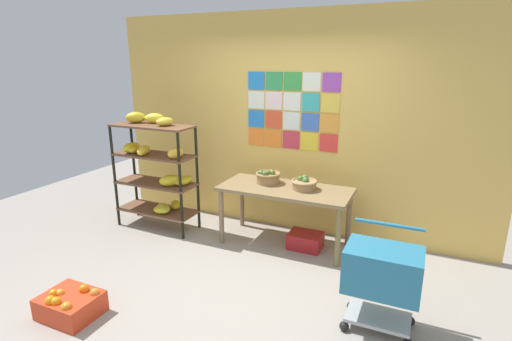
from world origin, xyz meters
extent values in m
plane|color=gray|center=(0.00, 0.00, 0.00)|extent=(9.19, 9.19, 0.00)
cube|color=#E3B854|center=(0.00, 1.63, 1.38)|extent=(5.01, 0.06, 2.77)
cube|color=#227DD2|center=(-0.47, 1.59, 1.93)|extent=(0.22, 0.01, 0.22)
cube|color=#319952|center=(-0.23, 1.59, 1.93)|extent=(0.22, 0.01, 0.22)
cube|color=green|center=(0.02, 1.59, 1.93)|extent=(0.22, 0.01, 0.22)
cube|color=white|center=(0.26, 1.59, 1.93)|extent=(0.22, 0.01, 0.22)
cube|color=purple|center=(0.50, 1.59, 1.93)|extent=(0.22, 0.01, 0.22)
cube|color=white|center=(-0.47, 1.59, 1.69)|extent=(0.22, 0.01, 0.22)
cube|color=#F4D8D6|center=(-0.23, 1.59, 1.69)|extent=(0.22, 0.01, 0.22)
cube|color=white|center=(0.02, 1.59, 1.69)|extent=(0.22, 0.01, 0.22)
cube|color=#35ACAC|center=(0.26, 1.59, 1.69)|extent=(0.22, 0.01, 0.22)
cube|color=yellow|center=(0.50, 1.59, 1.69)|extent=(0.22, 0.01, 0.22)
cube|color=blue|center=(-0.47, 1.59, 1.44)|extent=(0.22, 0.01, 0.22)
cube|color=#DF4D2A|center=(-0.23, 1.59, 1.44)|extent=(0.22, 0.01, 0.22)
cube|color=silver|center=(0.02, 1.59, 1.44)|extent=(0.22, 0.01, 0.22)
cube|color=#3A6BC1|center=(0.26, 1.59, 1.44)|extent=(0.22, 0.01, 0.22)
cube|color=orange|center=(0.50, 1.59, 1.44)|extent=(0.22, 0.01, 0.22)
cube|color=orange|center=(-0.47, 1.59, 1.20)|extent=(0.22, 0.01, 0.22)
cube|color=orange|center=(-0.23, 1.59, 1.20)|extent=(0.22, 0.01, 0.22)
cube|color=#C63546|center=(0.02, 1.59, 1.20)|extent=(0.22, 0.01, 0.22)
cube|color=yellow|center=(0.26, 1.59, 1.20)|extent=(0.22, 0.01, 0.22)
cube|color=#E43933|center=(0.50, 1.59, 1.20)|extent=(0.22, 0.01, 0.22)
cylinder|color=black|center=(-2.14, 0.71, 0.69)|extent=(0.04, 0.04, 1.39)
cylinder|color=black|center=(-1.09, 0.71, 0.69)|extent=(0.04, 0.04, 1.39)
cylinder|color=black|center=(-2.14, 1.09, 0.69)|extent=(0.04, 0.04, 1.39)
cylinder|color=black|center=(-1.09, 1.09, 0.69)|extent=(0.04, 0.04, 1.39)
cube|color=brown|center=(-1.61, 0.90, 0.23)|extent=(1.08, 0.42, 0.03)
ellipsoid|color=yellow|center=(-1.47, 0.84, 0.30)|extent=(0.32, 0.31, 0.11)
ellipsoid|color=yellow|center=(-1.48, 0.80, 0.30)|extent=(0.24, 0.22, 0.10)
ellipsoid|color=yellow|center=(-1.41, 1.02, 0.30)|extent=(0.24, 0.26, 0.11)
cube|color=brown|center=(-1.61, 0.90, 0.61)|extent=(1.08, 0.42, 0.02)
ellipsoid|color=gold|center=(-1.22, 0.94, 0.68)|extent=(0.24, 0.29, 0.11)
ellipsoid|color=yellow|center=(-1.22, 0.99, 0.68)|extent=(0.19, 0.27, 0.11)
ellipsoid|color=yellow|center=(-1.34, 0.85, 0.70)|extent=(0.30, 0.30, 0.15)
cube|color=brown|center=(-1.61, 0.90, 0.99)|extent=(1.08, 0.42, 0.03)
ellipsoid|color=yellow|center=(-1.89, 0.86, 1.06)|extent=(0.22, 0.28, 0.11)
ellipsoid|color=yellow|center=(-1.94, 0.86, 1.07)|extent=(0.19, 0.27, 0.13)
ellipsoid|color=yellow|center=(-1.21, 0.82, 1.08)|extent=(0.19, 0.25, 0.15)
ellipsoid|color=yellow|center=(-1.70, 0.81, 1.07)|extent=(0.21, 0.32, 0.12)
cube|color=brown|center=(-1.61, 0.90, 1.37)|extent=(1.08, 0.42, 0.02)
ellipsoid|color=gold|center=(-1.91, 0.95, 1.46)|extent=(0.30, 0.28, 0.14)
ellipsoid|color=gold|center=(-1.42, 0.92, 1.44)|extent=(0.23, 0.27, 0.11)
ellipsoid|color=yellow|center=(-1.67, 1.03, 1.45)|extent=(0.29, 0.25, 0.13)
cube|color=olive|center=(0.13, 1.11, 0.70)|extent=(1.55, 0.69, 0.04)
cylinder|color=#856B4B|center=(-0.59, 0.82, 0.34)|extent=(0.06, 0.06, 0.68)
cylinder|color=olive|center=(0.84, 0.82, 0.34)|extent=(0.06, 0.06, 0.68)
cylinder|color=olive|center=(-0.59, 1.39, 0.34)|extent=(0.06, 0.06, 0.68)
cylinder|color=olive|center=(0.84, 1.39, 0.34)|extent=(0.06, 0.06, 0.68)
cylinder|color=#9D7A4E|center=(0.35, 1.15, 0.77)|extent=(0.28, 0.28, 0.10)
torus|color=#9D7C4F|center=(0.35, 1.15, 0.82)|extent=(0.31, 0.31, 0.03)
sphere|color=#3C6D2D|center=(0.36, 1.15, 0.83)|extent=(0.08, 0.08, 0.08)
sphere|color=#446826|center=(0.33, 1.22, 0.83)|extent=(0.09, 0.09, 0.09)
sphere|color=#476325|center=(0.29, 1.18, 0.83)|extent=(0.08, 0.08, 0.08)
cylinder|color=#967247|center=(-0.13, 1.20, 0.78)|extent=(0.28, 0.28, 0.12)
torus|color=olive|center=(-0.13, 1.20, 0.84)|extent=(0.31, 0.31, 0.03)
sphere|color=#3B7134|center=(-0.21, 1.17, 0.85)|extent=(0.07, 0.07, 0.07)
sphere|color=#51652F|center=(-0.15, 1.13, 0.85)|extent=(0.07, 0.07, 0.07)
sphere|color=#426622|center=(-0.14, 1.19, 0.85)|extent=(0.08, 0.08, 0.08)
sphere|color=#536D2E|center=(-0.08, 1.21, 0.86)|extent=(0.07, 0.07, 0.07)
sphere|color=#517228|center=(-0.13, 1.20, 0.85)|extent=(0.07, 0.07, 0.07)
cube|color=#A81D1E|center=(0.40, 1.10, 0.09)|extent=(0.39, 0.30, 0.19)
cube|color=red|center=(-1.10, -0.99, 0.10)|extent=(0.49, 0.40, 0.20)
sphere|color=orange|center=(-0.97, -1.13, 0.20)|extent=(0.09, 0.09, 0.09)
sphere|color=orange|center=(-0.92, -0.88, 0.20)|extent=(0.09, 0.09, 0.09)
sphere|color=orange|center=(-1.20, -1.00, 0.19)|extent=(0.08, 0.08, 0.08)
sphere|color=orange|center=(-1.04, -0.89, 0.21)|extent=(0.09, 0.09, 0.09)
sphere|color=orange|center=(-1.16, -1.13, 0.21)|extent=(0.09, 0.09, 0.09)
sphere|color=orange|center=(-1.11, -1.12, 0.21)|extent=(0.08, 0.08, 0.08)
sphere|color=orange|center=(-1.23, -1.04, 0.21)|extent=(0.07, 0.07, 0.07)
sphere|color=black|center=(1.15, -0.20, 0.04)|extent=(0.08, 0.08, 0.08)
sphere|color=black|center=(1.15, 0.09, 0.04)|extent=(0.08, 0.08, 0.08)
sphere|color=black|center=(1.64, 0.09, 0.04)|extent=(0.08, 0.08, 0.08)
cube|color=#A5A8AD|center=(1.40, -0.06, 0.10)|extent=(0.52, 0.32, 0.03)
cube|color=teal|center=(1.40, -0.06, 0.55)|extent=(0.60, 0.40, 0.36)
cylinder|color=teal|center=(1.40, 0.17, 0.85)|extent=(0.57, 0.03, 0.03)
camera|label=1|loc=(1.62, -3.04, 2.18)|focal=27.43mm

